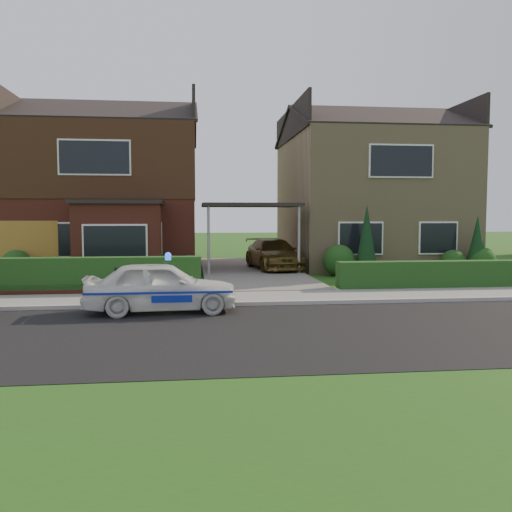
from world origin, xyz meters
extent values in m
plane|color=#224813|center=(0.00, 0.00, 0.00)|extent=(120.00, 120.00, 0.00)
cube|color=black|center=(0.00, 0.00, 0.00)|extent=(60.00, 6.00, 0.02)
cube|color=#9E9993|center=(0.00, 3.05, 0.06)|extent=(60.00, 0.16, 0.12)
cube|color=slate|center=(0.00, 4.10, 0.05)|extent=(60.00, 2.00, 0.10)
cube|color=#224813|center=(0.00, -5.00, 0.00)|extent=(60.00, 4.00, 0.01)
cube|color=#666059|center=(0.00, 11.00, 0.06)|extent=(3.80, 12.00, 0.12)
cube|color=brown|center=(-5.80, 14.00, 2.90)|extent=(7.20, 8.00, 5.80)
cube|color=white|center=(-7.38, 9.98, 1.40)|extent=(1.80, 0.08, 1.30)
cube|color=white|center=(-4.22, 9.98, 1.40)|extent=(1.60, 0.08, 1.30)
cube|color=white|center=(-5.80, 9.98, 4.40)|extent=(2.60, 0.08, 1.30)
cube|color=black|center=(-5.80, 14.00, 4.35)|extent=(7.26, 8.06, 2.90)
cube|color=brown|center=(-4.94, 9.30, 1.35)|extent=(3.00, 1.40, 2.70)
cube|color=black|center=(-4.94, 9.30, 2.77)|extent=(3.20, 1.60, 0.14)
cube|color=tan|center=(5.80, 14.00, 2.90)|extent=(7.20, 8.00, 5.80)
cube|color=white|center=(4.22, 9.98, 1.40)|extent=(1.80, 0.08, 1.30)
cube|color=white|center=(7.38, 9.98, 1.40)|extent=(1.60, 0.08, 1.30)
cube|color=white|center=(5.80, 9.98, 4.40)|extent=(2.60, 0.08, 1.30)
cube|color=black|center=(0.00, 11.00, 2.70)|extent=(3.80, 3.00, 0.14)
cylinder|color=gray|center=(-1.70, 9.60, 1.35)|extent=(0.10, 0.10, 2.70)
cylinder|color=gray|center=(1.70, 9.60, 1.35)|extent=(0.10, 0.10, 2.70)
cube|color=#90581F|center=(-8.25, 9.96, 1.05)|extent=(2.20, 0.10, 2.10)
cube|color=brown|center=(-5.80, 5.30, 0.18)|extent=(7.70, 0.25, 0.36)
cube|color=#133D18|center=(-5.80, 5.45, 0.00)|extent=(7.50, 0.55, 0.90)
cube|color=#133D18|center=(5.80, 5.35, 0.00)|extent=(7.50, 0.55, 0.80)
sphere|color=#133D18|center=(-8.50, 9.50, 0.54)|extent=(1.08, 1.08, 1.08)
sphere|color=#133D18|center=(-4.00, 9.30, 0.66)|extent=(1.32, 1.32, 1.32)
sphere|color=#133D18|center=(-2.40, 9.60, 0.42)|extent=(0.84, 0.84, 0.84)
sphere|color=#133D18|center=(3.20, 9.40, 0.60)|extent=(1.20, 1.20, 1.20)
sphere|color=#133D18|center=(7.80, 9.50, 0.48)|extent=(0.96, 0.96, 0.96)
sphere|color=#133D18|center=(8.80, 9.20, 0.54)|extent=(1.08, 1.08, 1.08)
cone|color=black|center=(4.20, 9.20, 1.30)|extent=(0.90, 0.90, 2.60)
cone|color=black|center=(8.60, 9.20, 1.10)|extent=(0.90, 0.90, 2.20)
imported|color=silver|center=(-3.04, 2.40, 0.61)|extent=(1.64, 3.65, 1.22)
sphere|color=#193FF2|center=(-2.86, 2.40, 1.30)|extent=(0.17, 0.17, 0.17)
cube|color=navy|center=(-3.04, 1.68, 0.56)|extent=(3.29, 0.02, 0.05)
cube|color=navy|center=(-3.04, 3.12, 0.56)|extent=(3.29, 0.01, 0.05)
ellipsoid|color=black|center=(-4.04, 2.30, 0.87)|extent=(0.22, 0.17, 0.21)
sphere|color=white|center=(-4.03, 2.24, 0.86)|extent=(0.11, 0.11, 0.11)
sphere|color=black|center=(-4.02, 2.28, 1.01)|extent=(0.13, 0.13, 0.13)
cone|color=black|center=(-4.07, 2.29, 1.07)|extent=(0.04, 0.04, 0.05)
cone|color=black|center=(-3.98, 2.29, 1.07)|extent=(0.04, 0.04, 0.05)
imported|color=brown|center=(1.00, 11.36, 0.72)|extent=(2.17, 4.33, 1.21)
imported|color=gray|center=(-2.50, 8.19, 0.38)|extent=(0.54, 0.53, 0.76)
imported|color=gray|center=(-6.86, 6.00, 0.38)|extent=(0.50, 0.50, 0.76)
camera|label=1|loc=(-2.30, -10.45, 2.31)|focal=38.00mm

